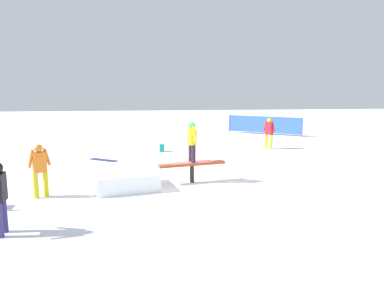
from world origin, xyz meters
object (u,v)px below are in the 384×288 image
Objects in this scene: bystander_red at (269,132)px; backpack_on_snow at (162,148)px; main_rider_on_rail at (192,143)px; loose_snowboard_navy at (104,160)px; bystander_orange at (40,168)px; rail_feature at (192,166)px.

bystander_red is 5.12m from backpack_on_snow.
backpack_on_snow is (-5.08, -0.20, -0.65)m from bystander_red.
loose_snowboard_navy is at bearing 117.73° from main_rider_on_rail.
bystander_orange reaches higher than bystander_red.
rail_feature reaches higher than loose_snowboard_navy.
bystander_red is at bearing 39.42° from main_rider_on_rail.
bystander_orange is (-4.30, -1.15, -0.44)m from main_rider_on_rail.
main_rider_on_rail is at bearing 162.46° from bystander_orange.
loose_snowboard_navy is (-7.48, -1.92, -0.81)m from bystander_red.
loose_snowboard_navy is 3.70× the size of backpack_on_snow.
bystander_orange is (-4.30, -1.15, 0.30)m from rail_feature.
bystander_orange is at bearing 109.14° from loose_snowboard_navy.
main_rider_on_rail is 3.93× the size of backpack_on_snow.
main_rider_on_rail is 5.60m from backpack_on_snow.
loose_snowboard_navy is at bearing 118.17° from rail_feature.
bystander_red is 1.16× the size of loose_snowboard_navy.
bystander_orange is at bearing -178.78° from main_rider_on_rail.
main_rider_on_rail is 5.09m from loose_snowboard_navy.
bystander_orange is 4.38× the size of backpack_on_snow.
rail_feature is 1.48× the size of bystander_red.
loose_snowboard_navy is (-3.26, 3.70, -0.52)m from rail_feature.
rail_feature is at bearing 0.00° from main_rider_on_rail.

